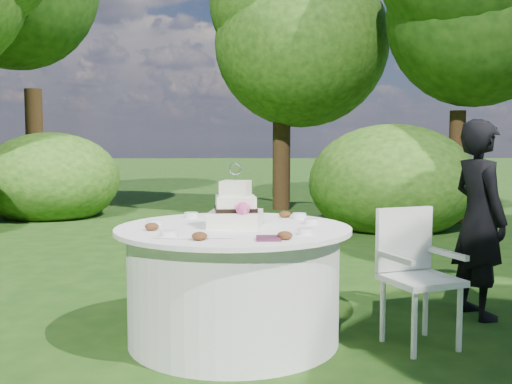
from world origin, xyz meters
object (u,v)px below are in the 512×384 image
at_px(chair, 414,266).
at_px(cake, 236,210).
at_px(guest, 479,219).
at_px(napkins, 268,238).
at_px(table, 234,283).

bearing_deg(chair, cake, 176.78).
bearing_deg(cake, chair, -3.22).
bearing_deg(guest, cake, 93.86).
bearing_deg(chair, napkins, -155.21).
bearing_deg(chair, table, 176.11).
xyz_separation_m(guest, chair, (-0.66, -0.59, -0.23)).
relative_size(table, cake, 3.62).
height_order(napkins, cake, cake).
bearing_deg(cake, guest, 16.05).
distance_m(napkins, table, 0.69).
distance_m(guest, table, 1.95).
xyz_separation_m(cake, chair, (1.17, -0.07, -0.37)).
bearing_deg(napkins, guest, 32.50).
distance_m(cake, chair, 1.23).
bearing_deg(table, cake, -43.21).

